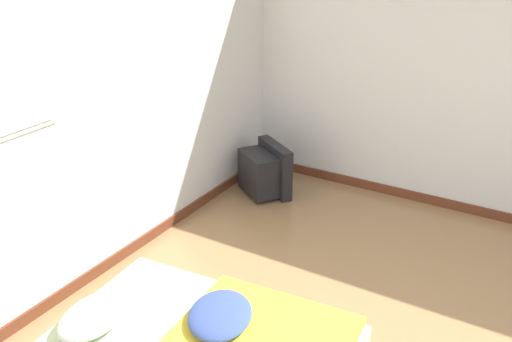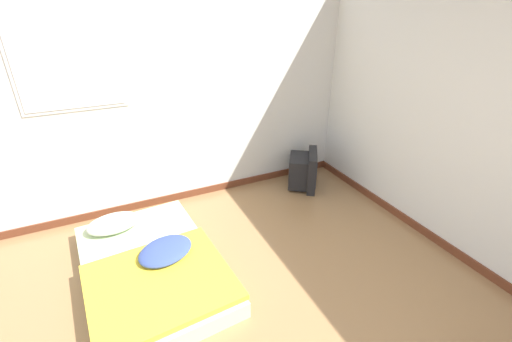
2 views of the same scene
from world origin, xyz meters
name	(u,v)px [view 2 (image 2 of 2)]	position (x,y,z in m)	size (l,w,h in m)	color
wall_back	(135,102)	(-0.01, 3.01, 1.29)	(7.50, 0.08, 2.60)	silver
mattress_bed	(151,265)	(-0.23, 1.77, 0.11)	(1.26, 1.85, 0.30)	beige
crt_tv	(304,170)	(1.94, 2.59, 0.24)	(0.56, 0.60, 0.50)	black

